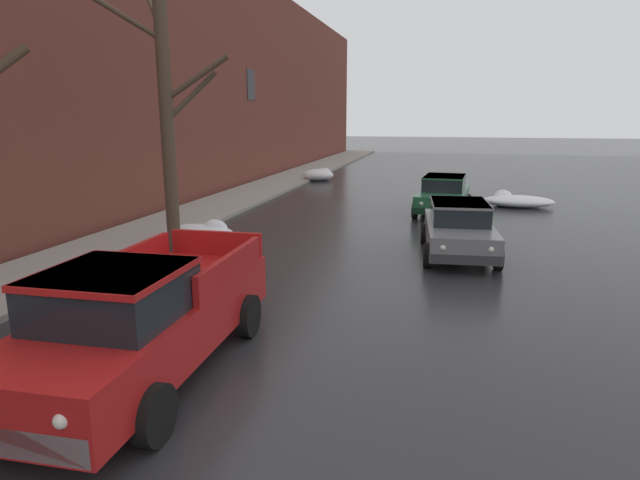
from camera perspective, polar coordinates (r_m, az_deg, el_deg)
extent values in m
cube|color=gray|center=(18.64, -15.87, 1.50)|extent=(2.79, 80.00, 0.12)
cube|color=brown|center=(19.40, -22.06, 17.72)|extent=(0.60, 80.00, 11.04)
cube|color=black|center=(30.31, -7.39, 16.01)|extent=(0.08, 1.10, 1.60)
ellipsoid|color=white|center=(16.14, -12.76, 0.67)|extent=(2.17, 1.38, 0.53)
ellipsoid|color=white|center=(16.13, -11.08, 0.99)|extent=(0.80, 0.66, 0.66)
ellipsoid|color=white|center=(23.38, 20.29, 3.88)|extent=(2.79, 1.43, 0.47)
ellipsoid|color=white|center=(23.31, 18.44, 4.02)|extent=(0.59, 0.49, 0.49)
ellipsoid|color=white|center=(23.56, 18.79, 4.28)|extent=(0.78, 0.65, 0.65)
ellipsoid|color=white|center=(30.87, -0.20, 6.91)|extent=(1.76, 1.34, 0.67)
ellipsoid|color=white|center=(30.94, 0.25, 6.82)|extent=(0.67, 0.56, 0.56)
ellipsoid|color=white|center=(30.92, 0.42, 6.98)|extent=(0.88, 0.73, 0.73)
cylinder|color=#4C3D2D|center=(15.25, -15.87, 11.24)|extent=(0.36, 0.36, 6.56)
cylinder|color=#4C3D2D|center=(15.25, -13.51, 14.60)|extent=(1.33, 0.78, 1.36)
cylinder|color=#4C3D2D|center=(16.10, -17.40, 22.45)|extent=(1.09, 1.01, 1.48)
cylinder|color=#4C3D2D|center=(15.35, -19.70, 21.22)|extent=(1.42, 1.10, 1.02)
cylinder|color=#4C3D2D|center=(15.08, -12.99, 16.41)|extent=(1.76, 0.58, 1.23)
cube|color=red|center=(8.09, -17.83, -8.55)|extent=(1.96, 5.26, 0.76)
cube|color=black|center=(7.28, -21.05, -5.38)|extent=(1.66, 1.71, 0.64)
cube|color=red|center=(7.20, -21.23, -3.26)|extent=(1.69, 1.76, 0.08)
cube|color=red|center=(8.42, -9.46, -2.93)|extent=(0.16, 2.50, 0.44)
cube|color=red|center=(9.19, -19.59, -2.17)|extent=(0.16, 2.50, 0.44)
cube|color=red|center=(10.10, -10.91, -0.31)|extent=(1.74, 0.14, 0.44)
cube|color=#B7B7BC|center=(6.34, -29.69, -18.00)|extent=(1.75, 0.16, 0.32)
sphere|color=white|center=(5.81, -25.73, -16.87)|extent=(0.16, 0.16, 0.16)
cylinder|color=black|center=(6.60, -17.19, -17.30)|extent=(0.24, 0.73, 0.72)
cylinder|color=black|center=(7.63, -29.98, -14.21)|extent=(0.24, 0.73, 0.72)
cylinder|color=black|center=(9.17, -7.62, -7.98)|extent=(0.24, 0.73, 0.72)
cylinder|color=black|center=(9.94, -17.94, -6.84)|extent=(0.24, 0.73, 0.72)
cube|color=slate|center=(14.65, 14.47, 0.68)|extent=(1.95, 4.18, 0.60)
cube|color=black|center=(14.74, 14.53, 2.97)|extent=(1.57, 2.22, 0.52)
cube|color=slate|center=(14.70, 14.58, 3.85)|extent=(1.61, 2.26, 0.06)
cube|color=#303032|center=(12.77, 15.21, -1.99)|extent=(1.61, 0.25, 0.22)
cube|color=#303032|center=(16.62, 13.84, 1.51)|extent=(1.61, 0.25, 0.22)
cylinder|color=black|center=(13.61, 18.39, -1.81)|extent=(0.23, 0.61, 0.60)
cylinder|color=black|center=(13.43, 11.30, -1.58)|extent=(0.23, 0.61, 0.60)
cylinder|color=black|center=(16.03, 17.01, 0.47)|extent=(0.23, 0.61, 0.60)
cylinder|color=black|center=(15.88, 11.00, 0.69)|extent=(0.23, 0.61, 0.60)
sphere|color=silver|center=(12.75, 17.67, -0.97)|extent=(0.14, 0.14, 0.14)
sphere|color=silver|center=(12.63, 12.89, -0.81)|extent=(0.14, 0.14, 0.14)
cube|color=#1E5633|center=(20.90, 12.93, 4.37)|extent=(2.00, 4.37, 0.60)
cube|color=black|center=(21.04, 13.06, 5.96)|extent=(1.61, 2.31, 0.52)
cube|color=#1E5633|center=(21.01, 13.09, 6.58)|extent=(1.65, 2.36, 0.06)
cube|color=black|center=(18.88, 12.33, 2.95)|extent=(1.65, 0.24, 0.22)
cube|color=black|center=(22.97, 13.38, 4.65)|extent=(1.65, 0.24, 0.22)
cylinder|color=black|center=(19.59, 15.04, 2.80)|extent=(0.22, 0.61, 0.60)
cylinder|color=black|center=(19.74, 10.04, 3.12)|extent=(0.22, 0.61, 0.60)
cylinder|color=black|center=(22.19, 15.42, 3.94)|extent=(0.22, 0.61, 0.60)
cylinder|color=black|center=(22.33, 10.99, 4.22)|extent=(0.22, 0.61, 0.60)
sphere|color=silver|center=(18.77, 14.02, 3.60)|extent=(0.14, 0.14, 0.14)
sphere|color=silver|center=(18.87, 10.70, 3.81)|extent=(0.14, 0.14, 0.14)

